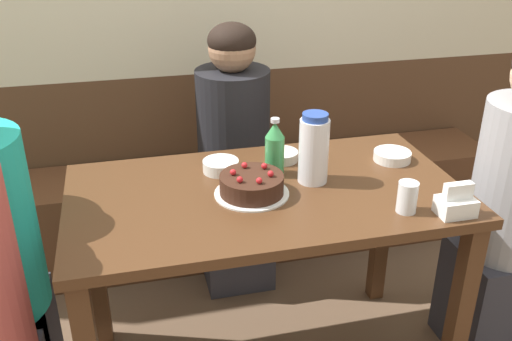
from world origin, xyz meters
name	(u,v)px	position (x,y,z in m)	size (l,w,h in m)	color
bench_seat	(223,209)	(0.00, 0.83, 0.23)	(2.73, 0.38, 0.47)	#56331E
dining_table	(265,220)	(0.00, 0.00, 0.65)	(1.29, 0.70, 0.77)	#4C2D19
birthday_cake	(252,185)	(-0.05, -0.02, 0.80)	(0.24, 0.24, 0.09)	white
water_pitcher	(314,149)	(0.17, 0.03, 0.89)	(0.10, 0.10, 0.24)	white
soju_bottle	(275,148)	(0.06, 0.11, 0.87)	(0.07, 0.07, 0.21)	#388E4C
napkin_holder	(456,203)	(0.52, -0.29, 0.81)	(0.11, 0.08, 0.11)	white
bowl_soup_white	(392,156)	(0.51, 0.12, 0.79)	(0.13, 0.13, 0.03)	white
bowl_rice_small	(282,156)	(0.11, 0.21, 0.79)	(0.12, 0.12, 0.03)	white
bowl_side_dish	(221,166)	(-0.12, 0.17, 0.79)	(0.13, 0.13, 0.04)	white
glass_water_tall	(407,197)	(0.38, -0.24, 0.82)	(0.06, 0.06, 0.10)	silver
person_grey_tee	(234,168)	(0.02, 0.61, 0.56)	(0.31, 0.34, 1.19)	#33333D
person_dark_striped	(512,217)	(0.90, -0.08, 0.59)	(0.34, 0.32, 1.23)	#33333D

